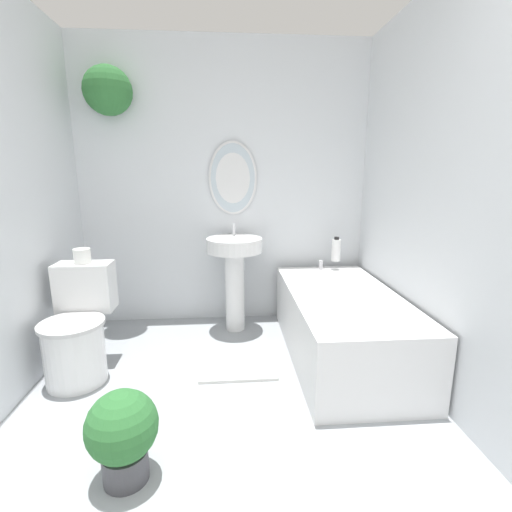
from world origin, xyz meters
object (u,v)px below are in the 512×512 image
Objects in this scene: bathtub at (342,323)px; toilet_paper_roll at (82,256)px; toilet at (78,331)px; potted_plant at (123,432)px; shampoo_bottle at (336,250)px; pedestal_sink at (235,265)px.

toilet_paper_roll is at bearing 177.67° from bathtub.
bathtub is at bearing -2.33° from toilet_paper_roll.
toilet_paper_roll is (0.00, 0.20, 0.46)m from toilet.
bathtub is 3.60× the size of potted_plant.
potted_plant is at bearing -130.04° from shampoo_bottle.
potted_plant is 3.82× the size of toilet_paper_roll.
pedestal_sink is at bearing 144.79° from bathtub.
pedestal_sink reaches higher than toilet.
shampoo_bottle is (1.93, 0.76, 0.35)m from toilet.
toilet is at bearing -176.11° from bathtub.
toilet is 0.48× the size of bathtub.
shampoo_bottle is at bearing 16.44° from toilet_paper_roll.
toilet_paper_roll reaches higher than bathtub.
toilet_paper_roll is (-1.93, -0.57, 0.11)m from shampoo_bottle.
bathtub is 0.77m from shampoo_bottle.
shampoo_bottle is 2.23m from potted_plant.
toilet is 0.50m from toilet_paper_roll.
pedestal_sink is at bearing -173.32° from shampoo_bottle.
shampoo_bottle reaches higher than potted_plant.
pedestal_sink is at bearing 24.09° from toilet_paper_roll.
toilet_paper_roll reaches higher than shampoo_bottle.
toilet is 3.39× the size of shampoo_bottle.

